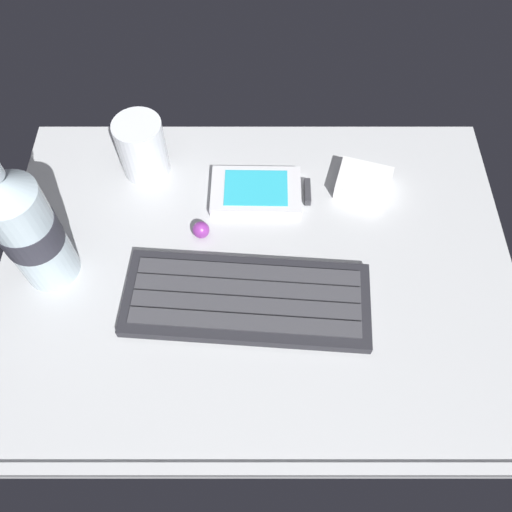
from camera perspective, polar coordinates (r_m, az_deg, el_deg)
name	(u,v)px	position (r cm, az deg, el deg)	size (l,w,h in cm)	color
ground_plane	(256,274)	(66.07, 0.00, -1.94)	(64.00, 48.00, 2.80)	#B7BABC
keyboard	(247,299)	(62.44, -1.01, -4.71)	(29.71, 13.04, 1.70)	#232328
handheld_device	(261,191)	(71.10, 0.53, 7.04)	(12.88, 7.78, 1.50)	silver
juice_cup	(143,150)	(73.14, -12.18, 11.19)	(6.40, 6.40, 8.50)	silver
water_bottle	(27,226)	(62.98, -23.51, 2.97)	(6.73, 6.73, 20.80)	silver
charger_block	(363,183)	(72.83, 11.55, 7.78)	(7.00, 5.60, 2.40)	white
trackball_mouse	(201,230)	(67.36, -5.97, 2.82)	(2.20, 2.20, 2.20)	purple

